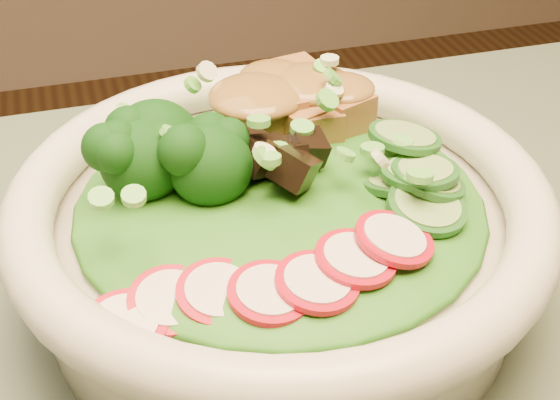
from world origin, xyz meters
name	(u,v)px	position (x,y,z in m)	size (l,w,h in m)	color
salad_bowl	(280,231)	(0.10, 0.14, 0.79)	(0.29, 0.29, 0.08)	silver
lettuce_bed	(280,198)	(0.10, 0.14, 0.81)	(0.22, 0.22, 0.03)	#195B13
broccoli_florets	(149,175)	(0.03, 0.16, 0.83)	(0.09, 0.07, 0.05)	black
radish_slices	(290,281)	(0.08, 0.07, 0.82)	(0.12, 0.04, 0.02)	#AB0D1F
cucumber_slices	(414,178)	(0.16, 0.12, 0.83)	(0.07, 0.07, 0.04)	#84A75C
mushroom_heap	(280,161)	(0.10, 0.16, 0.83)	(0.07, 0.07, 0.04)	black
tofu_cubes	(281,114)	(0.12, 0.21, 0.83)	(0.10, 0.06, 0.04)	brown
peanut_sauce	(281,93)	(0.12, 0.21, 0.84)	(0.07, 0.06, 0.02)	brown
scallion_garnish	(280,157)	(0.10, 0.14, 0.84)	(0.21, 0.21, 0.03)	#5DBD42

